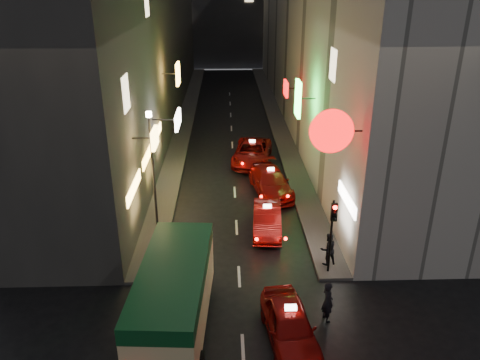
{
  "coord_description": "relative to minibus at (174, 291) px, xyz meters",
  "views": [
    {
      "loc": [
        -0.52,
        -8.95,
        12.22
      ],
      "look_at": [
        0.18,
        13.0,
        2.76
      ],
      "focal_mm": 35.0,
      "sensor_mm": 36.0,
      "label": 1
    }
  ],
  "objects": [
    {
      "name": "traffic_light",
      "position": [
        6.48,
        3.36,
        0.89
      ],
      "size": [
        0.26,
        0.43,
        3.5
      ],
      "color": "black",
      "rests_on": "sidewalk_right"
    },
    {
      "name": "taxi_third",
      "position": [
        4.69,
        12.28,
        -0.94
      ],
      "size": [
        2.98,
        5.66,
        1.89
      ],
      "color": "maroon",
      "rests_on": "ground"
    },
    {
      "name": "pedestrian_sidewalk",
      "position": [
        6.54,
        4.05,
        -0.76
      ],
      "size": [
        0.76,
        0.59,
        1.78
      ],
      "primitive_type": "imported",
      "rotation": [
        0.0,
        0.0,
        3.43
      ],
      "color": "black",
      "rests_on": "sidewalk_right"
    },
    {
      "name": "lamp_post",
      "position": [
        -1.72,
        7.88,
        1.93
      ],
      "size": [
        0.28,
        0.28,
        6.22
      ],
      "color": "black",
      "rests_on": "sidewalk_left"
    },
    {
      "name": "taxi_second",
      "position": [
        4.06,
        7.48,
        -1.01
      ],
      "size": [
        2.36,
        5.06,
        1.74
      ],
      "color": "maroon",
      "rests_on": "ground"
    },
    {
      "name": "sidewalk_right",
      "position": [
        6.73,
        28.88,
        -1.72
      ],
      "size": [
        1.5,
        52.0,
        0.15
      ],
      "primitive_type": "cube",
      "color": "#494543",
      "rests_on": "ground"
    },
    {
      "name": "taxi_near",
      "position": [
        4.18,
        -0.71,
        -0.97
      ],
      "size": [
        2.68,
        5.38,
        1.82
      ],
      "color": "maroon",
      "rests_on": "ground"
    },
    {
      "name": "minibus",
      "position": [
        0.0,
        0.0,
        0.0
      ],
      "size": [
        2.72,
        6.74,
        2.84
      ],
      "color": "beige",
      "rests_on": "ground"
    },
    {
      "name": "building_right",
      "position": [
        10.47,
        28.88,
        7.2
      ],
      "size": [
        8.15,
        52.0,
        18.0
      ],
      "color": "#ADA99E",
      "rests_on": "ground"
    },
    {
      "name": "pedestrian_crossing",
      "position": [
        5.78,
        0.41,
        -0.82
      ],
      "size": [
        0.58,
        0.73,
        1.94
      ],
      "primitive_type": "imported",
      "rotation": [
        0.0,
        0.0,
        1.87
      ],
      "color": "black",
      "rests_on": "ground"
    },
    {
      "name": "sidewalk_left",
      "position": [
        -1.77,
        28.88,
        -1.72
      ],
      "size": [
        1.5,
        52.0,
        0.15
      ],
      "primitive_type": "cube",
      "color": "#494543",
      "rests_on": "ground"
    },
    {
      "name": "taxi_far",
      "position": [
        3.84,
        17.48,
        -0.9
      ],
      "size": [
        3.17,
        5.92,
        1.96
      ],
      "color": "maroon",
      "rests_on": "ground"
    },
    {
      "name": "building_left",
      "position": [
        -5.52,
        28.88,
        7.2
      ],
      "size": [
        7.67,
        52.0,
        18.0
      ],
      "color": "#393633",
      "rests_on": "ground"
    }
  ]
}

